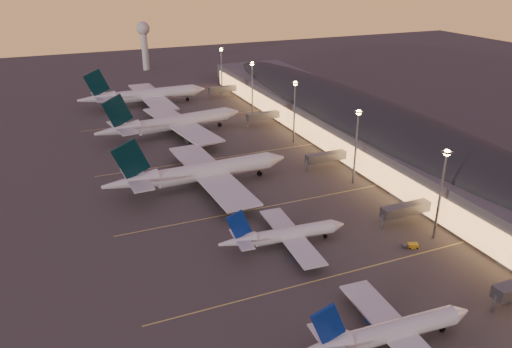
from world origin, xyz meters
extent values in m
plane|color=#3E3C39|center=(0.00, 0.00, 0.00)|extent=(700.00, 700.00, 0.00)
cylinder|color=silver|center=(1.61, -29.92, 3.62)|extent=(23.97, 5.35, 4.05)
cone|color=silver|center=(15.39, -30.69, 3.62)|extent=(4.05, 4.25, 4.05)
cone|color=silver|center=(-15.63, -28.97, 4.13)|extent=(10.95, 4.63, 4.05)
cube|color=silver|center=(0.46, -29.86, 2.91)|extent=(8.77, 34.42, 0.45)
cylinder|color=navy|center=(1.64, -22.41, 1.55)|extent=(5.53, 3.33, 3.04)
cube|color=navy|center=(-15.09, -29.00, 9.37)|extent=(7.44, 1.02, 8.78)
cube|color=silver|center=(-14.32, -29.04, 4.74)|extent=(4.51, 12.47, 0.28)
cylinder|color=black|center=(11.58, -30.48, 0.80)|extent=(0.34, 0.34, 1.60)
cylinder|color=black|center=(11.58, -30.48, 0.57)|extent=(1.17, 0.77, 1.13)
cylinder|color=black|center=(-0.15, -26.99, 0.80)|extent=(0.34, 0.34, 1.60)
cylinder|color=black|center=(-0.15, -26.99, 0.57)|extent=(1.17, 0.77, 1.13)
cylinder|color=silver|center=(-0.74, 12.12, 3.36)|extent=(22.26, 5.17, 3.76)
cone|color=silver|center=(12.04, 11.29, 3.36)|extent=(3.79, 3.98, 3.76)
cone|color=silver|center=(-16.72, 13.15, 3.83)|extent=(10.19, 4.39, 3.76)
cube|color=silver|center=(-1.81, 12.19, 2.70)|extent=(8.43, 31.98, 0.41)
cylinder|color=navy|center=(-0.65, 19.08, 1.44)|extent=(5.15, 3.13, 2.82)
cylinder|color=navy|center=(-1.54, 5.20, 1.44)|extent=(5.15, 3.13, 2.82)
cube|color=navy|center=(-16.22, 13.12, 8.70)|extent=(6.90, 1.01, 8.15)
cube|color=silver|center=(-15.51, 13.07, 4.39)|extent=(4.29, 11.59, 0.26)
cylinder|color=black|center=(8.51, 11.52, 0.74)|extent=(0.32, 0.32, 1.48)
cylinder|color=black|center=(8.51, 11.52, 0.53)|extent=(1.09, 0.72, 1.05)
cylinder|color=black|center=(-2.35, 14.86, 0.74)|extent=(0.32, 0.32, 1.48)
cylinder|color=black|center=(-2.35, 14.86, 0.53)|extent=(1.09, 0.72, 1.05)
cylinder|color=black|center=(-2.69, 9.61, 0.74)|extent=(0.32, 0.32, 1.48)
cylinder|color=black|center=(-2.69, 9.61, 0.53)|extent=(1.09, 0.72, 1.05)
cylinder|color=silver|center=(-7.63, 57.40, 5.36)|extent=(39.61, 7.72, 5.96)
cone|color=silver|center=(15.22, 58.43, 5.36)|extent=(6.61, 6.24, 5.96)
cone|color=silver|center=(-36.19, 56.12, 6.10)|extent=(18.04, 6.75, 5.96)
cube|color=silver|center=(-9.53, 57.32, 4.32)|extent=(14.01, 58.02, 0.66)
cylinder|color=#57595E|center=(-8.83, 70.03, 2.31)|extent=(9.09, 4.86, 4.47)
cylinder|color=#57595E|center=(-7.69, 44.72, 2.31)|extent=(9.09, 4.86, 4.47)
cube|color=black|center=(-35.30, 56.16, 13.80)|extent=(11.78, 1.42, 13.22)
cube|color=silver|center=(-34.03, 56.21, 7.00)|extent=(7.28, 20.99, 0.42)
cylinder|color=black|center=(8.89, 58.15, 1.19)|extent=(0.50, 0.50, 2.38)
cylinder|color=black|center=(8.89, 58.15, 0.83)|extent=(1.71, 1.12, 1.67)
cylinder|color=black|center=(-10.99, 61.43, 1.19)|extent=(0.50, 0.50, 2.38)
cylinder|color=black|center=(-10.99, 61.43, 0.83)|extent=(1.71, 1.12, 1.67)
cylinder|color=black|center=(-10.62, 53.10, 1.19)|extent=(0.50, 0.50, 2.38)
cylinder|color=black|center=(-10.62, 53.10, 0.83)|extent=(1.71, 1.12, 1.67)
cylinder|color=silver|center=(-2.56, 114.61, 5.60)|extent=(41.64, 12.63, 6.23)
cone|color=silver|center=(21.05, 118.37, 5.60)|extent=(7.54, 7.19, 6.23)
cone|color=silver|center=(-32.07, 109.90, 6.38)|extent=(19.34, 9.07, 6.23)
cube|color=silver|center=(-4.53, 114.29, 4.51)|extent=(21.28, 61.31, 0.68)
cylinder|color=#57595E|center=(-5.30, 127.58, 2.41)|extent=(9.92, 6.07, 4.67)
cylinder|color=#57595E|center=(-1.13, 101.43, 2.41)|extent=(9.92, 6.07, 4.67)
cube|color=black|center=(-31.15, 110.05, 14.42)|extent=(12.27, 2.86, 13.82)
cube|color=silver|center=(-29.84, 110.26, 7.32)|extent=(9.97, 22.44, 0.44)
cylinder|color=black|center=(14.52, 117.33, 1.25)|extent=(0.57, 0.57, 2.49)
cylinder|color=black|center=(14.52, 117.33, 0.87)|extent=(1.89, 1.35, 1.74)
cylinder|color=black|center=(-6.52, 118.39, 1.25)|extent=(0.57, 0.57, 2.49)
cylinder|color=black|center=(-6.52, 118.39, 0.87)|extent=(1.89, 1.35, 1.74)
cylinder|color=black|center=(-5.15, 109.78, 1.25)|extent=(0.57, 0.57, 2.49)
cylinder|color=black|center=(-5.15, 109.78, 0.87)|extent=(1.89, 1.35, 1.74)
cylinder|color=silver|center=(-3.87, 166.80, 5.62)|extent=(41.47, 7.81, 6.24)
cone|color=silver|center=(20.07, 167.72, 5.62)|extent=(6.89, 6.49, 6.24)
cone|color=silver|center=(-33.79, 165.66, 6.40)|extent=(18.86, 6.95, 6.24)
cube|color=silver|center=(-5.86, 166.73, 4.52)|extent=(14.28, 60.73, 0.69)
cylinder|color=#57595E|center=(-5.04, 180.04, 2.42)|extent=(9.49, 5.03, 4.68)
cylinder|color=#57595E|center=(-4.02, 153.52, 2.42)|extent=(9.49, 5.03, 4.68)
cube|color=black|center=(-32.86, 165.69, 14.45)|extent=(12.33, 1.41, 13.85)
cube|color=silver|center=(-31.53, 165.74, 7.33)|extent=(7.48, 21.95, 0.44)
cylinder|color=black|center=(13.45, 167.47, 1.25)|extent=(0.52, 0.52, 2.50)
cylinder|color=black|center=(13.45, 167.47, 0.87)|extent=(1.79, 1.16, 1.75)
cylinder|color=black|center=(-7.36, 171.04, 1.25)|extent=(0.52, 0.52, 2.50)
cylinder|color=black|center=(-7.36, 171.04, 0.87)|extent=(1.79, 1.16, 1.75)
cylinder|color=black|center=(-7.03, 162.31, 1.25)|extent=(0.52, 0.52, 2.50)
cylinder|color=black|center=(-7.03, 162.31, 0.87)|extent=(1.79, 1.16, 1.75)
cube|color=#4E4E53|center=(62.00, 72.50, 6.00)|extent=(40.00, 255.00, 12.00)
ellipsoid|color=black|center=(62.00, 72.50, 12.00)|extent=(39.00, 253.00, 10.92)
cube|color=#F2A358|center=(41.80, 72.50, 5.00)|extent=(0.40, 244.80, 8.00)
cylinder|color=slate|center=(26.00, -30.00, 2.20)|extent=(0.70, 0.70, 4.40)
cube|color=#57595E|center=(34.00, 10.00, 4.50)|extent=(16.00, 3.20, 3.00)
cylinder|color=slate|center=(26.00, 10.00, 2.20)|extent=(0.70, 0.70, 4.40)
cube|color=#57595E|center=(34.00, 55.00, 4.50)|extent=(16.00, 3.20, 3.00)
cylinder|color=slate|center=(26.00, 55.00, 2.20)|extent=(0.70, 0.70, 4.40)
cube|color=#57595E|center=(34.00, 112.00, 4.50)|extent=(16.00, 3.20, 3.00)
cylinder|color=slate|center=(26.00, 112.00, 2.20)|extent=(0.70, 0.70, 4.40)
cube|color=#57595E|center=(34.00, 168.00, 4.50)|extent=(16.00, 3.20, 3.00)
cylinder|color=slate|center=(26.00, 168.00, 2.20)|extent=(0.70, 0.70, 4.40)
cylinder|color=slate|center=(36.00, 0.00, 12.50)|extent=(0.70, 0.70, 25.00)
cube|color=slate|center=(36.00, 0.00, 25.20)|extent=(2.20, 2.20, 0.50)
sphere|color=#F5C861|center=(36.00, 0.00, 25.00)|extent=(1.80, 1.80, 1.80)
cylinder|color=slate|center=(36.00, 40.00, 12.50)|extent=(0.70, 0.70, 25.00)
cube|color=slate|center=(36.00, 40.00, 25.20)|extent=(2.20, 2.20, 0.50)
sphere|color=#F5C861|center=(36.00, 40.00, 25.00)|extent=(1.80, 1.80, 1.80)
cylinder|color=slate|center=(36.00, 85.00, 12.50)|extent=(0.70, 0.70, 25.00)
cube|color=slate|center=(36.00, 85.00, 25.20)|extent=(2.20, 2.20, 0.50)
sphere|color=#F5C861|center=(36.00, 85.00, 25.00)|extent=(1.80, 1.80, 1.80)
cylinder|color=slate|center=(36.00, 130.00, 12.50)|extent=(0.70, 0.70, 25.00)
cube|color=slate|center=(36.00, 130.00, 25.20)|extent=(2.20, 2.20, 0.50)
sphere|color=#F5C861|center=(36.00, 130.00, 25.00)|extent=(1.80, 1.80, 1.80)
cylinder|color=slate|center=(36.00, 175.00, 12.50)|extent=(0.70, 0.70, 25.00)
cube|color=slate|center=(36.00, 175.00, 25.20)|extent=(2.20, 2.20, 0.50)
sphere|color=#F5C861|center=(36.00, 175.00, 25.00)|extent=(1.80, 1.80, 1.80)
cylinder|color=silver|center=(10.00, 260.00, 13.00)|extent=(4.40, 4.40, 26.00)
sphere|color=silver|center=(10.00, 260.00, 28.00)|extent=(9.00, 9.00, 9.00)
cube|color=#D8C659|center=(0.00, -5.00, 0.01)|extent=(90.00, 0.36, 0.00)
cube|color=#D8C659|center=(0.00, 35.00, 0.01)|extent=(90.00, 0.36, 0.00)
cube|color=#D8C659|center=(0.00, 80.00, 0.01)|extent=(90.00, 0.36, 0.00)
cube|color=#D8C659|center=(0.00, 135.00, 0.01)|extent=(90.00, 0.36, 0.00)
cube|color=yellow|center=(33.49, -27.83, 0.52)|extent=(2.66, 2.42, 1.04)
cube|color=#57595E|center=(32.07, -28.76, 0.38)|extent=(1.77, 1.74, 0.75)
cylinder|color=black|center=(33.82, -26.78, 0.21)|extent=(0.44, 0.37, 0.41)
cylinder|color=black|center=(32.40, -27.70, 0.21)|extent=(0.44, 0.37, 0.41)
cube|color=yellow|center=(27.37, -1.89, 0.61)|extent=(3.08, 2.55, 1.21)
cube|color=#57595E|center=(25.54, -1.12, 0.44)|extent=(1.98, 1.92, 0.88)
cylinder|color=black|center=(28.60, -1.50, 0.24)|extent=(0.52, 0.37, 0.49)
cylinder|color=black|center=(27.97, -3.03, 0.24)|extent=(0.52, 0.37, 0.49)
cylinder|color=black|center=(26.77, -0.74, 0.24)|extent=(0.52, 0.37, 0.49)
cylinder|color=black|center=(26.13, -2.27, 0.24)|extent=(0.52, 0.37, 0.49)
camera|label=1|loc=(-55.41, -90.63, 70.17)|focal=35.00mm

